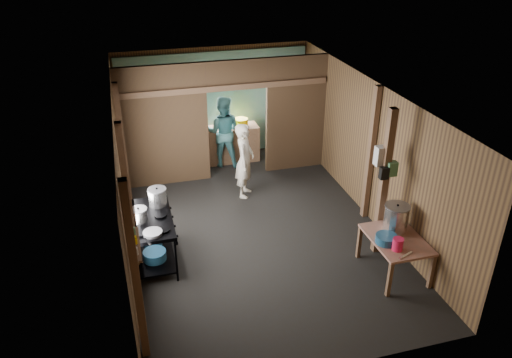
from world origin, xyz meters
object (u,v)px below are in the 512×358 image
object	(u,v)px
yellow_tub	(241,122)
cook	(245,160)
gas_range	(153,239)
pink_bucket	(398,244)
prep_table	(394,255)
stove_pot_large	(158,197)
stock_pot	(396,218)

from	to	relation	value
yellow_tub	cook	world-z (taller)	cook
gas_range	pink_bucket	xyz separation A→B (m)	(3.56, -1.63, 0.33)
prep_table	stove_pot_large	xyz separation A→B (m)	(-3.54, 1.74, 0.65)
gas_range	stock_pot	size ratio (longest dim) A/B	3.01
stock_pot	yellow_tub	bearing A→B (deg)	106.81
yellow_tub	cook	distance (m)	1.76
gas_range	stove_pot_large	world-z (taller)	stove_pot_large
stock_pot	stove_pot_large	bearing A→B (deg)	157.38
yellow_tub	gas_range	bearing A→B (deg)	-124.23
prep_table	cook	distance (m)	3.59
gas_range	yellow_tub	distance (m)	4.29
gas_range	pink_bucket	size ratio (longest dim) A/B	7.18
gas_range	stock_pot	distance (m)	3.98
gas_range	prep_table	size ratio (longest dim) A/B	1.29
stock_pot	cook	xyz separation A→B (m)	(-1.76, 2.92, -0.08)
gas_range	stock_pot	xyz separation A→B (m)	(3.80, -1.12, 0.45)
gas_range	cook	size ratio (longest dim) A/B	0.90
gas_range	stove_pot_large	distance (m)	0.70
gas_range	cook	distance (m)	2.74
gas_range	cook	xyz separation A→B (m)	(2.04, 1.80, 0.37)
pink_bucket	cook	bearing A→B (deg)	113.95
stove_pot_large	pink_bucket	xyz separation A→B (m)	(3.39, -2.01, -0.23)
cook	yellow_tub	bearing A→B (deg)	12.63
prep_table	yellow_tub	world-z (taller)	yellow_tub
stock_pot	pink_bucket	xyz separation A→B (m)	(-0.24, -0.50, -0.12)
stock_pot	prep_table	bearing A→B (deg)	-110.59
yellow_tub	cook	bearing A→B (deg)	-101.69
stove_pot_large	pink_bucket	size ratio (longest dim) A/B	1.62
gas_range	stock_pot	world-z (taller)	stock_pot
stock_pot	cook	bearing A→B (deg)	121.06
pink_bucket	cook	xyz separation A→B (m)	(-1.52, 3.42, 0.04)
pink_bucket	yellow_tub	distance (m)	5.28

